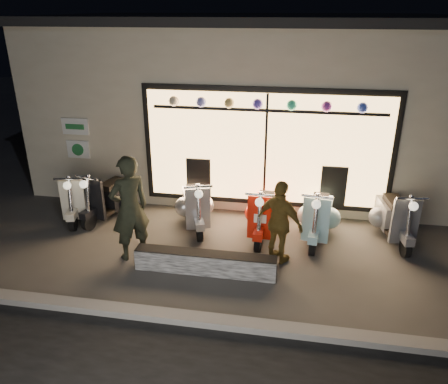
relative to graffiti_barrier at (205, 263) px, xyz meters
The scene contains 12 objects.
ground 0.68m from the graffiti_barrier, 89.77° to the left, with size 40.00×40.00×0.00m, color #383533.
kerb 1.36m from the graffiti_barrier, 89.89° to the right, with size 40.00×0.25×0.12m, color slate.
shop_building 5.95m from the graffiti_barrier, 89.93° to the left, with size 10.20×6.23×4.20m.
graffiti_barrier is the anchor object (origin of this frame).
scooter_silver 1.99m from the graffiti_barrier, 108.49° to the left, with size 0.84×1.56×1.12m.
scooter_red 1.95m from the graffiti_barrier, 62.63° to the left, with size 0.54×1.58×1.13m.
scooter_black 3.24m from the graffiti_barrier, 142.61° to the left, with size 0.77×1.59×1.13m.
scooter_cream 3.78m from the graffiti_barrier, 150.48° to the left, with size 0.75×1.58×1.12m.
scooter_blue 2.68m from the graffiti_barrier, 41.62° to the left, with size 0.64×1.62×1.15m.
scooter_grey 4.05m from the graffiti_barrier, 29.75° to the left, with size 0.64×1.61×1.14m.
man 1.70m from the graffiti_barrier, 168.30° to the left, with size 0.73×0.48×2.01m, color black.
woman 1.52m from the graffiti_barrier, 26.29° to the left, with size 0.93×0.39×1.59m, color brown.
Camera 1 is at (1.47, -7.13, 4.39)m, focal length 35.00 mm.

